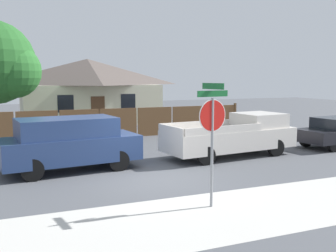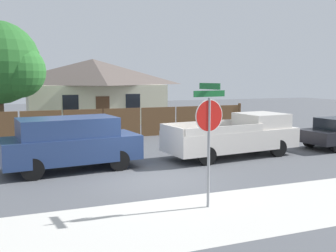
% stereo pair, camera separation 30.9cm
% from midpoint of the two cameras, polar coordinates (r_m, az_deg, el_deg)
% --- Properties ---
extents(ground_plane, '(80.00, 80.00, 0.00)m').
position_cam_midpoint_polar(ground_plane, '(12.60, -1.45, -7.74)').
color(ground_plane, '#4C4F54').
extents(sidewalk_strip, '(36.00, 3.20, 0.01)m').
position_cam_midpoint_polar(sidewalk_strip, '(9.44, 6.19, -12.87)').
color(sidewalk_strip, beige).
rests_on(sidewalk_strip, ground).
extents(wooden_fence, '(14.70, 0.12, 1.68)m').
position_cam_midpoint_polar(wooden_fence, '(21.28, -6.24, 0.46)').
color(wooden_fence, brown).
rests_on(wooden_fence, ground).
extents(house, '(9.91, 6.86, 4.56)m').
position_cam_midpoint_polar(house, '(29.23, -10.49, 5.25)').
color(house, beige).
rests_on(house, ground).
extents(oak_tree, '(4.55, 4.33, 6.15)m').
position_cam_midpoint_polar(oak_tree, '(22.30, -22.59, 8.23)').
color(oak_tree, brown).
rests_on(oak_tree, ground).
extents(red_suv, '(4.81, 2.37, 1.85)m').
position_cam_midpoint_polar(red_suv, '(14.00, -13.35, -2.27)').
color(red_suv, navy).
rests_on(red_suv, ground).
extents(orange_pickup, '(5.75, 2.51, 1.72)m').
position_cam_midpoint_polar(orange_pickup, '(16.32, 10.37, -1.42)').
color(orange_pickup, silver).
rests_on(orange_pickup, ground).
extents(stop_sign, '(0.90, 0.81, 3.08)m').
position_cam_midpoint_polar(stop_sign, '(9.63, 6.89, 0.27)').
color(stop_sign, gray).
rests_on(stop_sign, ground).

